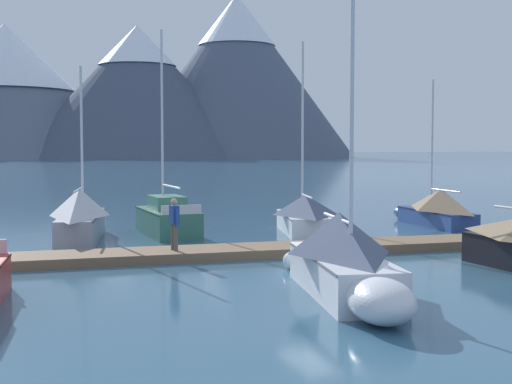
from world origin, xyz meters
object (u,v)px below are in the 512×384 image
Objects in this scene: sailboat_far_berth at (303,214)px; sailboat_mid_dock_starboard at (346,259)px; mooring_buoy_channel_marker at (292,260)px; sailboat_end_of_dock at (435,208)px; sailboat_second_berth at (82,216)px; person_on_dock at (174,221)px; sailboat_mid_dock_port at (166,218)px.

sailboat_mid_dock_starboard is at bearing -110.15° from sailboat_far_berth.
sailboat_mid_dock_starboard reaches higher than mooring_buoy_channel_marker.
sailboat_end_of_dock is 13.54m from mooring_buoy_channel_marker.
sailboat_second_berth is 9.14m from sailboat_far_berth.
sailboat_end_of_dock reaches higher than person_on_dock.
mooring_buoy_channel_marker is (2.84, -2.97, -1.00)m from person_on_dock.
sailboat_second_berth is at bearing 110.42° from sailboat_mid_dock_starboard.
sailboat_mid_dock_starboard reaches higher than sailboat_end_of_dock.
person_on_dock is at bearing -144.46° from sailboat_far_berth.
sailboat_end_of_dock is 14.60m from person_on_dock.
person_on_dock is (-6.86, -4.90, 0.47)m from sailboat_far_berth.
sailboat_mid_dock_port is at bearing 78.82° from person_on_dock.
sailboat_second_berth reaches higher than sailboat_end_of_dock.
sailboat_mid_dock_port is 1.27× the size of sailboat_end_of_dock.
sailboat_second_berth reaches higher than mooring_buoy_channel_marker.
sailboat_mid_dock_port is 1.18× the size of sailboat_mid_dock_starboard.
person_on_dock reaches higher than mooring_buoy_channel_marker.
sailboat_far_berth is 8.85m from mooring_buoy_channel_marker.
person_on_dock is at bearing 133.69° from mooring_buoy_channel_marker.
sailboat_far_berth is at bearing -17.70° from sailboat_mid_dock_port.
person_on_dock is at bearing 109.57° from sailboat_mid_dock_starboard.
sailboat_mid_dock_starboard is at bearing -85.10° from sailboat_mid_dock_port.
person_on_dock is (-1.32, -6.67, 0.59)m from sailboat_mid_dock_port.
sailboat_far_berth is at bearing -177.72° from sailboat_end_of_dock.
sailboat_mid_dock_starboard is 12.68m from sailboat_far_berth.
sailboat_second_berth is at bearing 174.94° from sailboat_far_berth.
sailboat_second_berth is at bearing 120.35° from mooring_buoy_channel_marker.
sailboat_mid_dock_starboard is (4.73, -12.71, -0.05)m from sailboat_second_berth.
sailboat_mid_dock_port is 9.77m from mooring_buoy_channel_marker.
sailboat_mid_dock_starboard is 16.52m from sailboat_end_of_dock.
person_on_dock is at bearing -159.26° from sailboat_end_of_dock.
sailboat_mid_dock_starboard reaches higher than sailboat_second_berth.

